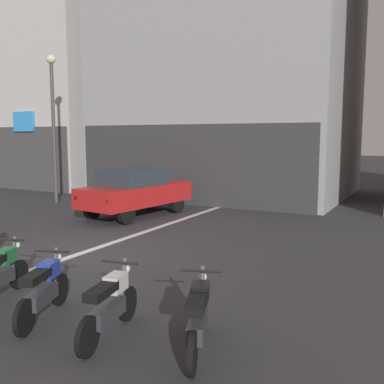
{
  "coord_description": "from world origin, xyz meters",
  "views": [
    {
      "loc": [
        7.05,
        -7.24,
        2.73
      ],
      "look_at": [
        2.1,
        2.0,
        1.4
      ],
      "focal_mm": 41.23,
      "sensor_mm": 36.0,
      "label": 1
    }
  ],
  "objects_px": {
    "car_red_crossing_near": "(135,190)",
    "motorcycle_white_row_right_mid": "(110,304)",
    "motorcycle_blue_row_centre": "(43,289)",
    "street_lamp": "(53,113)",
    "motorcycle_black_row_rightmost": "(198,317)"
  },
  "relations": [
    {
      "from": "car_red_crossing_near",
      "to": "motorcycle_white_row_right_mid",
      "type": "xyz_separation_m",
      "value": [
        5.09,
        -7.74,
        -0.43
      ]
    },
    {
      "from": "motorcycle_blue_row_centre",
      "to": "motorcycle_white_row_right_mid",
      "type": "xyz_separation_m",
      "value": [
        1.25,
        -0.01,
        0.0
      ]
    },
    {
      "from": "street_lamp",
      "to": "motorcycle_black_row_rightmost",
      "type": "distance_m",
      "value": 14.19
    },
    {
      "from": "motorcycle_white_row_right_mid",
      "to": "motorcycle_blue_row_centre",
      "type": "bearing_deg",
      "value": 179.6
    },
    {
      "from": "street_lamp",
      "to": "motorcycle_blue_row_centre",
      "type": "xyz_separation_m",
      "value": [
        8.45,
        -8.64,
        -3.22
      ]
    },
    {
      "from": "street_lamp",
      "to": "car_red_crossing_near",
      "type": "bearing_deg",
      "value": -11.1
    },
    {
      "from": "motorcycle_blue_row_centre",
      "to": "motorcycle_black_row_rightmost",
      "type": "bearing_deg",
      "value": 4.59
    },
    {
      "from": "motorcycle_blue_row_centre",
      "to": "car_red_crossing_near",
      "type": "bearing_deg",
      "value": 116.35
    },
    {
      "from": "car_red_crossing_near",
      "to": "motorcycle_blue_row_centre",
      "type": "distance_m",
      "value": 8.64
    },
    {
      "from": "motorcycle_black_row_rightmost",
      "to": "street_lamp",
      "type": "bearing_deg",
      "value": 142.38
    },
    {
      "from": "motorcycle_white_row_right_mid",
      "to": "motorcycle_black_row_rightmost",
      "type": "xyz_separation_m",
      "value": [
        1.25,
        0.21,
        0.0
      ]
    },
    {
      "from": "motorcycle_black_row_rightmost",
      "to": "motorcycle_blue_row_centre",
      "type": "bearing_deg",
      "value": -175.41
    },
    {
      "from": "street_lamp",
      "to": "motorcycle_black_row_rightmost",
      "type": "height_order",
      "value": "street_lamp"
    },
    {
      "from": "car_red_crossing_near",
      "to": "motorcycle_blue_row_centre",
      "type": "bearing_deg",
      "value": -63.65
    },
    {
      "from": "car_red_crossing_near",
      "to": "street_lamp",
      "type": "relative_size",
      "value": 0.72
    }
  ]
}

